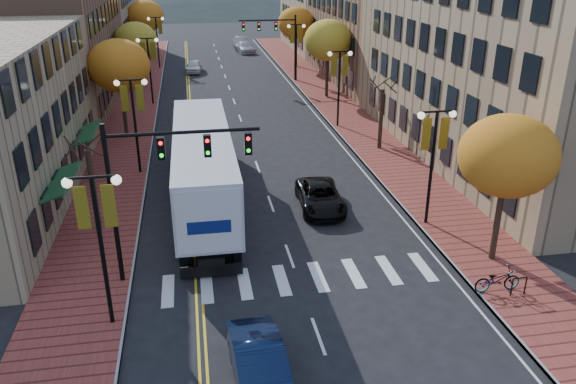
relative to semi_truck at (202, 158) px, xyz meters
name	(u,v)px	position (x,y,z in m)	size (l,w,h in m)	color
ground	(307,305)	(3.62, -11.00, -2.61)	(200.00, 200.00, 0.00)	black
sidewalk_left	(135,109)	(-5.38, 21.50, -2.53)	(4.00, 85.00, 0.15)	brown
sidewalk_right	(330,100)	(12.62, 21.50, -2.53)	(4.00, 85.00, 0.15)	brown
building_left_mid	(40,44)	(-13.38, 25.00, 2.89)	(12.00, 24.00, 11.00)	brown
building_left_far	(85,22)	(-13.38, 50.00, 2.14)	(12.00, 26.00, 9.50)	#9E8966
building_right_near	(534,43)	(22.12, 5.00, 4.89)	(15.00, 28.00, 15.00)	#997F5B
building_right_mid	(395,32)	(22.12, 31.00, 2.39)	(15.00, 24.00, 10.00)	brown
building_right_far	(343,9)	(22.12, 53.00, 2.89)	(15.00, 20.00, 11.00)	#9E8966
tree_left_a	(94,191)	(-5.38, -3.00, -0.36)	(0.28, 0.28, 4.20)	#382619
tree_left_b	(119,66)	(-5.38, 13.00, 2.84)	(4.48, 4.48, 7.21)	#382619
tree_left_c	(136,40)	(-5.38, 29.00, 2.45)	(4.16, 4.16, 6.69)	#382619
tree_left_d	(146,16)	(-5.38, 47.00, 2.99)	(4.61, 4.61, 7.42)	#382619
tree_right_a	(508,156)	(12.62, -9.00, 2.45)	(4.16, 4.16, 6.69)	#382619
tree_right_b	(381,119)	(12.62, 7.00, -0.36)	(0.28, 0.28, 4.20)	#382619
tree_right_c	(328,40)	(12.62, 23.00, 2.84)	(4.48, 4.48, 7.21)	#382619
tree_right_d	(296,23)	(12.62, 39.00, 2.68)	(4.35, 4.35, 7.00)	#382619
lamp_left_a	(98,223)	(-3.88, -11.00, 1.69)	(1.96, 0.36, 6.05)	black
lamp_left_b	(133,108)	(-3.88, 5.00, 1.69)	(1.96, 0.36, 6.05)	black
lamp_left_c	(149,58)	(-3.88, 23.00, 1.69)	(1.96, 0.36, 6.05)	black
lamp_left_d	(157,32)	(-3.88, 41.00, 1.69)	(1.96, 0.36, 6.05)	black
lamp_right_a	(434,146)	(11.12, -5.00, 1.69)	(1.96, 0.36, 6.05)	black
lamp_right_b	(339,74)	(11.12, 13.00, 1.69)	(1.96, 0.36, 6.05)	black
lamp_right_c	(296,41)	(11.12, 31.00, 1.69)	(1.96, 0.36, 6.05)	black
traffic_mast_near	(159,172)	(-1.86, -8.01, 2.31)	(6.10, 0.35, 7.00)	black
traffic_mast_far	(278,36)	(9.09, 30.99, 2.31)	(6.10, 0.34, 7.00)	black
semi_truck	(202,158)	(0.00, 0.00, 0.00)	(2.94, 17.86, 4.46)	black
navy_sedan	(260,367)	(1.20, -15.21, -1.84)	(1.62, 4.64, 1.53)	#0D1834
black_suv	(320,197)	(6.20, -2.04, -1.92)	(2.27, 4.92, 1.37)	black
car_far_white	(194,66)	(0.20, 37.93, -1.89)	(1.69, 4.20, 1.43)	white
car_far_silver	(245,47)	(7.59, 51.32, -1.86)	(2.10, 5.15, 1.50)	#A9A9B1
car_far_oncoming	(240,42)	(7.44, 56.10, -1.81)	(1.69, 4.84, 1.59)	#94939A
bicycle	(497,280)	(11.42, -11.55, -1.94)	(0.68, 1.96, 1.03)	gray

